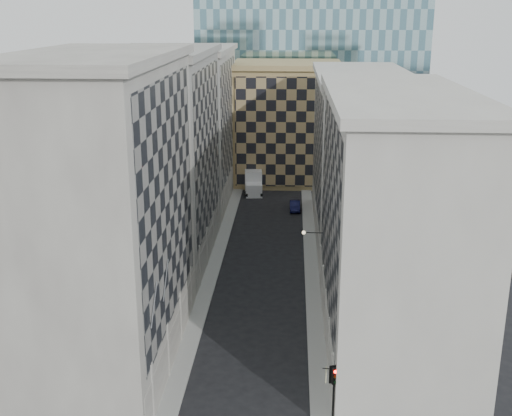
% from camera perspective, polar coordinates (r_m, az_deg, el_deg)
% --- Properties ---
extents(sidewalk_west, '(1.50, 100.00, 0.15)m').
position_cam_1_polar(sidewalk_west, '(69.45, -3.77, -5.18)').
color(sidewalk_west, '#989893').
rests_on(sidewalk_west, ground).
extents(sidewalk_east, '(1.50, 100.00, 0.15)m').
position_cam_1_polar(sidewalk_east, '(69.00, 4.96, -5.36)').
color(sidewalk_east, '#989893').
rests_on(sidewalk_east, ground).
extents(bldg_left_a, '(10.80, 22.80, 23.70)m').
position_cam_1_polar(bldg_left_a, '(49.05, -13.26, -0.62)').
color(bldg_left_a, gray).
rests_on(bldg_left_a, ground).
extents(bldg_left_b, '(10.80, 22.80, 22.70)m').
position_cam_1_polar(bldg_left_b, '(69.81, -8.26, 4.49)').
color(bldg_left_b, gray).
rests_on(bldg_left_b, ground).
extents(bldg_left_c, '(10.80, 22.80, 21.70)m').
position_cam_1_polar(bldg_left_c, '(91.16, -5.54, 7.22)').
color(bldg_left_c, gray).
rests_on(bldg_left_c, ground).
extents(bldg_right_a, '(10.80, 26.80, 20.70)m').
position_cam_1_polar(bldg_right_a, '(51.94, 11.89, -1.28)').
color(bldg_right_a, '#B7B2A8').
rests_on(bldg_right_a, ground).
extents(bldg_right_b, '(10.80, 28.80, 19.70)m').
position_cam_1_polar(bldg_right_b, '(77.94, 9.08, 4.66)').
color(bldg_right_b, '#B7B2A8').
rests_on(bldg_right_b, ground).
extents(tan_block, '(16.80, 14.80, 18.80)m').
position_cam_1_polar(tan_block, '(103.05, 2.73, 7.64)').
color(tan_block, tan).
rests_on(tan_block, ground).
extents(church_tower, '(7.20, 7.20, 51.50)m').
position_cam_1_polar(church_tower, '(115.79, 1.90, 17.40)').
color(church_tower, '#302C25').
rests_on(church_tower, ground).
extents(flagpoles_left, '(0.10, 6.33, 2.33)m').
position_cam_1_polar(flagpoles_left, '(44.68, -8.52, -7.38)').
color(flagpoles_left, gray).
rests_on(flagpoles_left, ground).
extents(bracket_lamp, '(1.98, 0.36, 0.36)m').
position_cam_1_polar(bracket_lamp, '(61.19, 4.43, -2.19)').
color(bracket_lamp, black).
rests_on(bracket_lamp, ground).
extents(traffic_light, '(0.56, 0.54, 4.53)m').
position_cam_1_polar(traffic_light, '(43.06, 6.94, -15.30)').
color(traffic_light, black).
rests_on(traffic_light, sidewalk_east).
extents(box_truck, '(3.08, 6.40, 3.40)m').
position_cam_1_polar(box_truck, '(97.02, -0.23, 2.25)').
color(box_truck, white).
rests_on(box_truck, ground).
extents(dark_car, '(1.50, 4.09, 1.34)m').
position_cam_1_polar(dark_car, '(88.55, 3.47, 0.21)').
color(dark_car, '#0E0F33').
rests_on(dark_car, ground).
extents(shop_sign, '(0.89, 0.78, 0.86)m').
position_cam_1_polar(shop_sign, '(43.19, 6.26, -14.47)').
color(shop_sign, black).
rests_on(shop_sign, ground).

